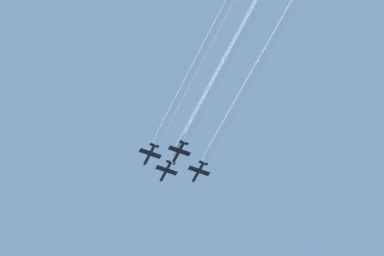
# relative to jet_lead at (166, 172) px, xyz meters

# --- Properties ---
(jet_lead) EXTENTS (7.23, 10.53, 2.53)m
(jet_lead) POSITION_rel_jet_lead_xyz_m (0.00, 0.00, 0.00)
(jet_lead) COLOR black
(jet_left_wingman) EXTENTS (7.23, 10.53, 2.53)m
(jet_left_wingman) POSITION_rel_jet_lead_xyz_m (-7.89, -5.58, -1.75)
(jet_left_wingman) COLOR black
(jet_right_wingman) EXTENTS (7.23, 10.53, 2.53)m
(jet_right_wingman) POSITION_rel_jet_lead_xyz_m (9.21, -5.10, -1.51)
(jet_right_wingman) COLOR black
(jet_slot) EXTENTS (7.23, 10.53, 2.53)m
(jet_slot) POSITION_rel_jet_lead_xyz_m (-0.17, -11.03, -2.84)
(jet_slot) COLOR black
(smoke_trail_lead) EXTENTS (2.37, 70.17, 2.37)m
(smoke_trail_lead) POSITION_rel_jet_lead_xyz_m (-0.00, -39.91, -0.03)
(smoke_trail_lead) COLOR white
(smoke_trail_left_wingman) EXTENTS (2.37, 81.63, 2.37)m
(smoke_trail_left_wingman) POSITION_rel_jet_lead_xyz_m (-7.89, -51.21, -1.78)
(smoke_trail_left_wingman) COLOR white
(smoke_trail_right_wingman) EXTENTS (2.37, 63.72, 2.37)m
(smoke_trail_right_wingman) POSITION_rel_jet_lead_xyz_m (9.21, -41.79, -1.53)
(smoke_trail_right_wingman) COLOR white
(smoke_trail_slot) EXTENTS (2.37, 69.82, 2.37)m
(smoke_trail_slot) POSITION_rel_jet_lead_xyz_m (-0.17, -50.77, -2.86)
(smoke_trail_slot) COLOR white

